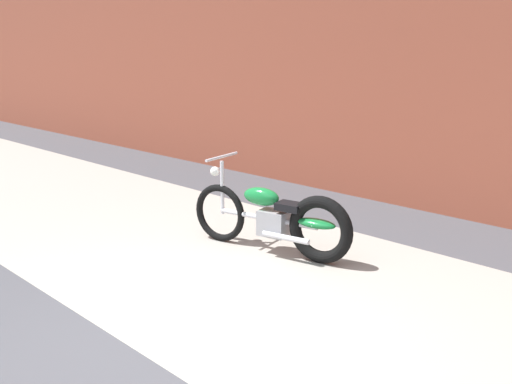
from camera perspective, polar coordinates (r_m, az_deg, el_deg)
ground_plane at (r=4.45m, az=-11.62°, el=-15.65°), size 80.00×80.00×0.00m
sidewalk_slab at (r=5.49m, az=3.80°, el=-9.31°), size 36.00×3.50×0.01m
brick_building_wall at (r=7.99m, az=21.01°, el=14.88°), size 36.00×0.50×4.81m
motorcycle_green at (r=6.14m, az=2.40°, el=-2.76°), size 1.99×0.68×1.03m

